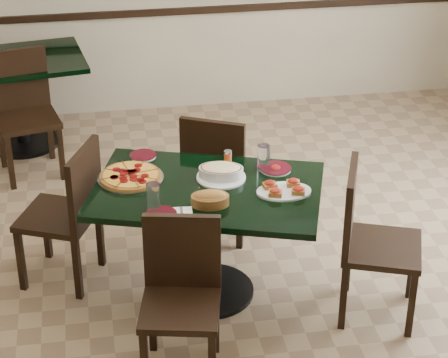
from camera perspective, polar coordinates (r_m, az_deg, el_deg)
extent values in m
plane|color=#866D4D|center=(5.63, 1.07, -6.46)|extent=(5.50, 5.50, 0.00)
cube|color=black|center=(7.68, -2.60, 10.90)|extent=(5.00, 0.03, 0.06)
cube|color=black|center=(5.11, -1.10, -0.78)|extent=(1.52, 1.21, 0.04)
cylinder|color=black|center=(5.30, -1.06, -4.31)|extent=(0.11, 0.11, 0.71)
cylinder|color=black|center=(5.49, -1.03, -7.29)|extent=(0.57, 0.57, 0.03)
cube|color=black|center=(7.20, -13.52, 7.47)|extent=(1.18, 0.94, 0.04)
cylinder|color=black|center=(7.34, -13.19, 4.75)|extent=(0.12, 0.12, 0.71)
cylinder|color=black|center=(7.48, -12.91, 2.37)|extent=(0.59, 0.59, 0.03)
cube|color=black|center=(5.90, -0.19, 0.34)|extent=(0.57, 0.57, 0.04)
cube|color=black|center=(5.62, -0.76, 1.68)|extent=(0.40, 0.22, 0.46)
cube|color=black|center=(6.12, 1.96, -1.00)|extent=(0.05, 0.05, 0.42)
cube|color=black|center=(5.82, 1.04, -2.73)|extent=(0.05, 0.05, 0.42)
cube|color=black|center=(6.21, -1.34, -0.52)|extent=(0.05, 0.05, 0.42)
cube|color=black|center=(5.91, -2.42, -2.21)|extent=(0.05, 0.05, 0.42)
cube|color=black|center=(4.67, -2.88, -8.46)|extent=(0.49, 0.49, 0.04)
cube|color=black|center=(4.68, -2.75, -4.71)|extent=(0.41, 0.12, 0.44)
cube|color=black|center=(4.96, -4.70, -9.20)|extent=(0.05, 0.05, 0.40)
cube|color=black|center=(4.93, -0.55, -9.34)|extent=(0.05, 0.05, 0.40)
cube|color=black|center=(5.16, 10.28, -4.45)|extent=(0.57, 0.57, 0.04)
cube|color=black|center=(5.03, 8.23, -1.76)|extent=(0.19, 0.43, 0.48)
cube|color=black|center=(5.15, 12.14, -8.04)|extent=(0.05, 0.05, 0.44)
cube|color=black|center=(5.14, 7.81, -7.65)|extent=(0.05, 0.05, 0.44)
cube|color=black|center=(5.46, 12.17, -5.65)|extent=(0.05, 0.05, 0.44)
cube|color=black|center=(5.46, 8.11, -5.28)|extent=(0.05, 0.05, 0.44)
cube|color=black|center=(5.50, -10.79, -2.43)|extent=(0.57, 0.57, 0.04)
cube|color=black|center=(5.30, -9.09, -0.37)|extent=(0.21, 0.42, 0.47)
cube|color=black|center=(5.84, -11.52, -3.22)|extent=(0.05, 0.05, 0.43)
cube|color=black|center=(5.70, -8.09, -3.75)|extent=(0.05, 0.05, 0.43)
cube|color=black|center=(5.56, -13.13, -5.19)|extent=(0.05, 0.05, 0.43)
cube|color=black|center=(5.41, -9.55, -5.81)|extent=(0.05, 0.05, 0.43)
cube|color=black|center=(6.81, -12.71, 3.80)|extent=(0.53, 0.53, 0.04)
cube|color=black|center=(6.89, -13.26, 6.39)|extent=(0.44, 0.14, 0.48)
cube|color=black|center=(6.71, -13.77, 1.03)|extent=(0.05, 0.05, 0.44)
cube|color=black|center=(7.06, -14.33, 2.37)|extent=(0.05, 0.05, 0.44)
cube|color=black|center=(6.77, -10.58, 1.62)|extent=(0.05, 0.05, 0.44)
cube|color=black|center=(7.11, -11.29, 2.92)|extent=(0.05, 0.05, 0.44)
cylinder|color=#ADADB4|center=(5.22, -6.12, 0.06)|extent=(0.40, 0.40, 0.01)
cylinder|color=brown|center=(5.21, -6.12, 0.18)|extent=(0.37, 0.37, 0.02)
cylinder|color=gold|center=(5.21, -6.13, 0.28)|extent=(0.33, 0.33, 0.01)
cylinder|color=silver|center=(5.20, -0.19, 0.11)|extent=(0.29, 0.29, 0.01)
ellipsoid|color=beige|center=(5.17, -0.19, 0.73)|extent=(0.26, 0.20, 0.04)
ellipsoid|color=#A9792E|center=(4.90, -0.92, -1.14)|extent=(0.20, 0.11, 0.08)
cylinder|color=silver|center=(4.84, -4.12, -2.33)|extent=(0.17, 0.17, 0.01)
cylinder|color=#36030C|center=(4.83, -4.12, -2.26)|extent=(0.17, 0.17, 0.00)
cylinder|color=silver|center=(5.30, 3.39, 0.66)|extent=(0.19, 0.19, 0.01)
cylinder|color=#36030C|center=(5.30, 3.39, 0.73)|extent=(0.19, 0.19, 0.00)
ellipsoid|color=#9E2007|center=(5.30, 3.39, 0.76)|extent=(0.06, 0.06, 0.03)
cylinder|color=silver|center=(5.47, -5.30, 1.52)|extent=(0.16, 0.16, 0.01)
cylinder|color=#36030C|center=(5.47, -5.31, 1.58)|extent=(0.17, 0.17, 0.00)
cube|color=white|center=(4.84, -3.00, -2.33)|extent=(0.17, 0.17, 0.00)
cube|color=#ADADB4|center=(4.84, -2.77, -2.27)|extent=(0.03, 0.15, 0.00)
cylinder|color=white|center=(5.26, 2.60, 1.39)|extent=(0.08, 0.08, 0.16)
cylinder|color=white|center=(4.85, -4.63, -1.20)|extent=(0.08, 0.08, 0.17)
cylinder|color=#B13F12|center=(5.35, 0.25, 1.40)|extent=(0.05, 0.05, 0.08)
cylinder|color=#ADADB4|center=(5.34, 0.25, 1.79)|extent=(0.05, 0.05, 0.01)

